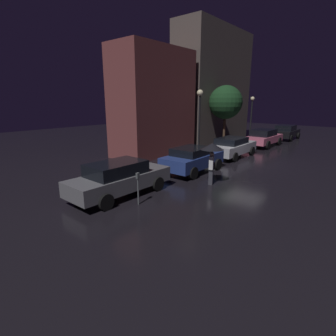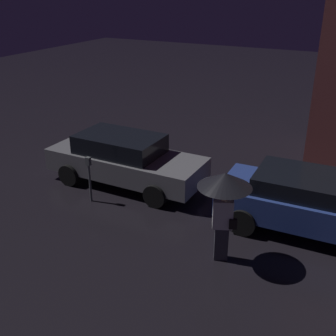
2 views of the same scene
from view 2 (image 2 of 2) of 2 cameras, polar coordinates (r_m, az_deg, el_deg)
parked_car_grey at (r=12.03m, az=-5.91°, el=1.23°), size 4.54×1.89×1.45m
parked_car_blue at (r=10.24m, az=18.18°, el=-4.25°), size 4.04×1.99×1.39m
pedestrian_with_umbrella at (r=8.37m, az=7.65°, el=-3.02°), size 1.09×1.09×1.99m
parking_meter at (r=11.14m, az=-10.61°, el=-0.85°), size 0.12×0.10×1.27m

